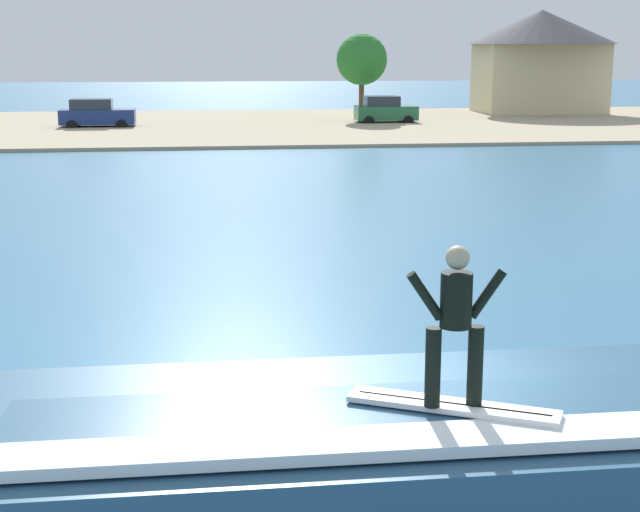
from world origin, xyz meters
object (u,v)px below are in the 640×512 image
at_px(wave_crest, 384,459).
at_px(surfer, 456,318).
at_px(car_far_shore, 385,110).
at_px(tree_tall_bare, 362,60).
at_px(surfboard, 453,406).
at_px(house_gabled_white, 541,51).
at_px(car_near_shore, 96,114).

relative_size(wave_crest, surfer, 5.60).
bearing_deg(car_far_shore, tree_tall_bare, 115.15).
xyz_separation_m(surfboard, tree_tall_bare, (8.45, 54.95, 2.69)).
distance_m(car_far_shore, house_gabled_white, 15.58).
distance_m(car_near_shore, tree_tall_bare, 17.84).
height_order(house_gabled_white, tree_tall_bare, house_gabled_white).
relative_size(car_near_shore, car_far_shore, 1.15).
distance_m(surfer, tree_tall_bare, 55.68).
xyz_separation_m(wave_crest, car_near_shore, (-8.13, 50.87, 0.28)).
xyz_separation_m(wave_crest, tree_tall_bare, (9.06, 54.46, 3.47)).
height_order(surfboard, car_near_shore, car_near_shore).
bearing_deg(wave_crest, car_far_shore, 78.90).
xyz_separation_m(car_near_shore, tree_tall_bare, (17.18, 3.59, 3.19)).
distance_m(wave_crest, surfer, 1.91).
xyz_separation_m(surfboard, surfer, (-0.01, -0.05, 0.95)).
relative_size(wave_crest, house_gabled_white, 0.84).
relative_size(wave_crest, tree_tall_bare, 1.58).
height_order(surfboard, tree_tall_bare, tree_tall_bare).
distance_m(surfer, house_gabled_white, 64.32).
height_order(car_near_shore, car_far_shore, same).
bearing_deg(car_far_shore, surfer, -100.36).
bearing_deg(tree_tall_bare, car_near_shore, -168.21).
bearing_deg(surfer, surfboard, 76.27).
distance_m(car_far_shore, tree_tall_bare, 4.18).
bearing_deg(house_gabled_white, car_near_shore, -164.52).
relative_size(car_far_shore, house_gabled_white, 0.36).
xyz_separation_m(surfer, car_far_shore, (9.61, 52.57, -1.45)).
distance_m(wave_crest, car_near_shore, 51.52).
bearing_deg(car_near_shore, car_far_shore, 3.58).
height_order(wave_crest, car_far_shore, car_far_shore).
distance_m(car_near_shore, house_gabled_white, 32.83).
distance_m(wave_crest, car_far_shore, 53.01).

